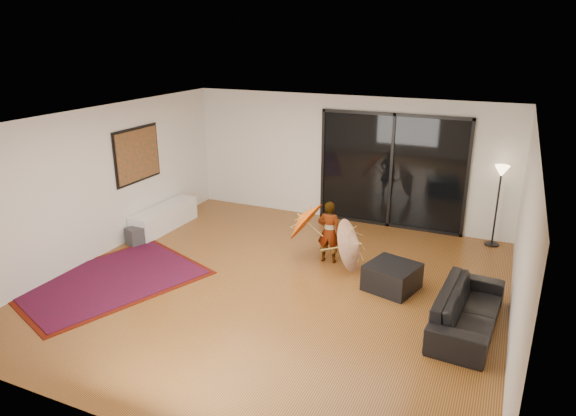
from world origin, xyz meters
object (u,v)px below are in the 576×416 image
Objects in this scene: sofa at (468,310)px; child at (329,232)px; ottoman at (392,277)px; media_console at (165,218)px.

child is (-2.50, 1.29, 0.29)m from sofa.
ottoman is 0.65× the size of child.
media_console is 2.36× the size of ottoman.
sofa reaches higher than ottoman.
child is (3.70, -0.16, 0.33)m from media_console.
media_console is 1.53× the size of child.
media_console is 3.71m from child.
ottoman is 1.45m from child.
media_console is 0.90× the size of sofa.
ottoman is (-1.22, 0.72, -0.07)m from sofa.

